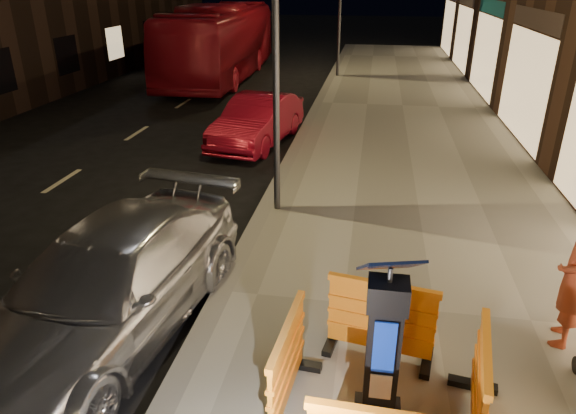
% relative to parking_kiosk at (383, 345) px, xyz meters
% --- Properties ---
extents(ground_plane, '(120.00, 120.00, 0.00)m').
position_rel_parking_kiosk_xyz_m(ground_plane, '(-2.24, 1.96, -1.06)').
color(ground_plane, black).
rests_on(ground_plane, ground).
extents(sidewalk, '(6.00, 60.00, 0.15)m').
position_rel_parking_kiosk_xyz_m(sidewalk, '(0.76, 1.96, -0.98)').
color(sidewalk, gray).
rests_on(sidewalk, ground).
extents(kerb, '(0.30, 60.00, 0.15)m').
position_rel_parking_kiosk_xyz_m(kerb, '(-2.24, 1.96, -0.98)').
color(kerb, slate).
rests_on(kerb, ground).
extents(parking_kiosk, '(0.64, 0.64, 1.82)m').
position_rel_parking_kiosk_xyz_m(parking_kiosk, '(0.00, 0.00, 0.00)').
color(parking_kiosk, black).
rests_on(parking_kiosk, sidewalk).
extents(barrier_back, '(1.37, 0.75, 1.01)m').
position_rel_parking_kiosk_xyz_m(barrier_back, '(0.00, 0.95, -0.40)').
color(barrier_back, orange).
rests_on(barrier_back, sidewalk).
extents(barrier_kerbside, '(0.64, 1.34, 1.01)m').
position_rel_parking_kiosk_xyz_m(barrier_kerbside, '(-0.95, 0.00, -0.40)').
color(barrier_kerbside, orange).
rests_on(barrier_kerbside, sidewalk).
extents(barrier_bldgside, '(0.73, 1.37, 1.01)m').
position_rel_parking_kiosk_xyz_m(barrier_bldgside, '(0.95, 0.00, -0.40)').
color(barrier_bldgside, orange).
rests_on(barrier_bldgside, sidewalk).
extents(car_silver, '(2.67, 5.14, 1.42)m').
position_rel_parking_kiosk_xyz_m(car_silver, '(-3.45, 1.07, -1.06)').
color(car_silver, silver).
rests_on(car_silver, ground).
extents(car_red, '(2.06, 4.23, 1.34)m').
position_rel_parking_kiosk_xyz_m(car_red, '(-3.39, 9.52, -1.06)').
color(car_red, maroon).
rests_on(car_red, ground).
extents(bus_doubledecker, '(3.12, 11.67, 3.23)m').
position_rel_parking_kiosk_xyz_m(bus_doubledecker, '(-7.24, 19.26, -1.06)').
color(bus_doubledecker, maroon).
rests_on(bus_doubledecker, ground).
extents(man, '(0.62, 0.76, 1.80)m').
position_rel_parking_kiosk_xyz_m(man, '(2.25, 1.60, -0.01)').
color(man, '#B7462A').
rests_on(man, sidewalk).
extents(street_lamp_mid, '(0.12, 0.12, 6.00)m').
position_rel_parking_kiosk_xyz_m(street_lamp_mid, '(-1.99, 4.96, 2.09)').
color(street_lamp_mid, '#3F3F44').
rests_on(street_lamp_mid, sidewalk).
extents(street_lamp_far, '(0.12, 0.12, 6.00)m').
position_rel_parking_kiosk_xyz_m(street_lamp_far, '(-1.99, 19.96, 2.09)').
color(street_lamp_far, '#3F3F44').
rests_on(street_lamp_far, sidewalk).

